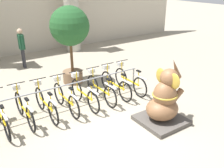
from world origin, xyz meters
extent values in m
plane|color=#9E937F|center=(0.00, 0.00, 0.00)|extent=(60.00, 60.00, 0.00)
cylinder|color=#ADA899|center=(2.34, 7.60, 2.50)|extent=(0.74, 0.74, 5.00)
cylinder|color=gray|center=(1.89, 1.95, 0.38)|extent=(0.05, 0.05, 0.75)
cylinder|color=gray|center=(-0.74, 1.95, 0.75)|extent=(5.37, 0.04, 0.04)
torus|color=black|center=(-2.53, 1.26, 0.35)|extent=(0.05, 0.69, 0.69)
cube|color=yellow|center=(-2.53, 1.79, 0.40)|extent=(0.04, 0.95, 0.04)
cube|color=silver|center=(-2.53, 1.26, 0.71)|extent=(0.06, 0.58, 0.03)
cylinder|color=yellow|center=(-2.53, 1.36, 0.60)|extent=(0.03, 0.03, 0.52)
cube|color=black|center=(-2.53, 1.36, 0.88)|extent=(0.08, 0.18, 0.04)
torus|color=black|center=(-1.94, 2.36, 0.35)|extent=(0.05, 0.69, 0.69)
torus|color=black|center=(-1.94, 1.31, 0.35)|extent=(0.05, 0.69, 0.69)
cube|color=yellow|center=(-1.94, 1.84, 0.40)|extent=(0.04, 0.95, 0.04)
cube|color=silver|center=(-1.94, 1.31, 0.71)|extent=(0.06, 0.58, 0.03)
cylinder|color=yellow|center=(-1.94, 1.41, 0.60)|extent=(0.03, 0.03, 0.52)
cube|color=black|center=(-1.94, 1.41, 0.88)|extent=(0.08, 0.18, 0.04)
cylinder|color=yellow|center=(-1.94, 2.32, 0.66)|extent=(0.03, 0.03, 0.64)
cylinder|color=black|center=(-1.94, 2.32, 0.98)|extent=(0.48, 0.03, 0.03)
cube|color=silver|center=(-1.94, 2.42, 0.84)|extent=(0.20, 0.16, 0.14)
torus|color=black|center=(-1.34, 2.34, 0.35)|extent=(0.05, 0.69, 0.69)
torus|color=black|center=(-1.34, 1.29, 0.35)|extent=(0.05, 0.69, 0.69)
cube|color=yellow|center=(-1.34, 1.82, 0.40)|extent=(0.04, 0.95, 0.04)
cube|color=silver|center=(-1.34, 1.29, 0.71)|extent=(0.06, 0.58, 0.03)
cylinder|color=yellow|center=(-1.34, 1.39, 0.60)|extent=(0.03, 0.03, 0.52)
cube|color=black|center=(-1.34, 1.39, 0.88)|extent=(0.08, 0.18, 0.04)
cylinder|color=yellow|center=(-1.34, 2.30, 0.66)|extent=(0.03, 0.03, 0.64)
cylinder|color=black|center=(-1.34, 2.30, 0.98)|extent=(0.48, 0.03, 0.03)
cube|color=silver|center=(-1.34, 2.40, 0.84)|extent=(0.20, 0.16, 0.14)
torus|color=black|center=(-0.74, 2.33, 0.35)|extent=(0.05, 0.69, 0.69)
torus|color=black|center=(-0.74, 1.28, 0.35)|extent=(0.05, 0.69, 0.69)
cube|color=yellow|center=(-0.74, 1.80, 0.40)|extent=(0.04, 0.95, 0.04)
cube|color=silver|center=(-0.74, 1.28, 0.71)|extent=(0.06, 0.58, 0.03)
cylinder|color=yellow|center=(-0.74, 1.38, 0.60)|extent=(0.03, 0.03, 0.52)
cube|color=black|center=(-0.74, 1.38, 0.88)|extent=(0.08, 0.18, 0.04)
cylinder|color=yellow|center=(-0.74, 2.29, 0.66)|extent=(0.03, 0.03, 0.64)
cylinder|color=black|center=(-0.74, 2.29, 0.98)|extent=(0.48, 0.03, 0.03)
cube|color=silver|center=(-0.74, 2.39, 0.84)|extent=(0.20, 0.16, 0.14)
torus|color=black|center=(-0.15, 2.29, 0.35)|extent=(0.05, 0.69, 0.69)
torus|color=black|center=(-0.15, 1.24, 0.35)|extent=(0.05, 0.69, 0.69)
cube|color=yellow|center=(-0.15, 1.76, 0.40)|extent=(0.04, 0.95, 0.04)
cube|color=silver|center=(-0.15, 1.24, 0.71)|extent=(0.06, 0.58, 0.03)
cylinder|color=yellow|center=(-0.15, 1.34, 0.60)|extent=(0.03, 0.03, 0.52)
cube|color=black|center=(-0.15, 1.34, 0.88)|extent=(0.08, 0.18, 0.04)
cylinder|color=yellow|center=(-0.15, 2.25, 0.66)|extent=(0.03, 0.03, 0.64)
cylinder|color=black|center=(-0.15, 2.25, 0.98)|extent=(0.48, 0.03, 0.03)
cube|color=silver|center=(-0.15, 2.35, 0.84)|extent=(0.20, 0.16, 0.14)
torus|color=black|center=(0.45, 2.30, 0.35)|extent=(0.05, 0.69, 0.69)
torus|color=black|center=(0.45, 1.25, 0.35)|extent=(0.05, 0.69, 0.69)
cube|color=yellow|center=(0.45, 1.78, 0.40)|extent=(0.04, 0.95, 0.04)
cube|color=silver|center=(0.45, 1.25, 0.71)|extent=(0.06, 0.58, 0.03)
cylinder|color=yellow|center=(0.45, 1.35, 0.60)|extent=(0.03, 0.03, 0.52)
cube|color=black|center=(0.45, 1.35, 0.88)|extent=(0.08, 0.18, 0.04)
cylinder|color=yellow|center=(0.45, 2.26, 0.66)|extent=(0.03, 0.03, 0.64)
cylinder|color=black|center=(0.45, 2.26, 0.98)|extent=(0.48, 0.03, 0.03)
cube|color=silver|center=(0.45, 2.36, 0.84)|extent=(0.20, 0.16, 0.14)
torus|color=black|center=(1.04, 2.35, 0.35)|extent=(0.05, 0.69, 0.69)
torus|color=black|center=(1.04, 1.30, 0.35)|extent=(0.05, 0.69, 0.69)
cube|color=yellow|center=(1.04, 1.83, 0.40)|extent=(0.04, 0.95, 0.04)
cube|color=silver|center=(1.04, 1.30, 0.71)|extent=(0.06, 0.58, 0.03)
cylinder|color=yellow|center=(1.04, 1.40, 0.60)|extent=(0.03, 0.03, 0.52)
cube|color=black|center=(1.04, 1.40, 0.88)|extent=(0.08, 0.18, 0.04)
cylinder|color=yellow|center=(1.04, 2.31, 0.66)|extent=(0.03, 0.03, 0.64)
cylinder|color=black|center=(1.04, 2.31, 0.98)|extent=(0.48, 0.03, 0.03)
cube|color=silver|center=(1.04, 2.41, 0.84)|extent=(0.20, 0.16, 0.14)
torus|color=black|center=(1.64, 2.34, 0.35)|extent=(0.05, 0.69, 0.69)
torus|color=black|center=(1.64, 1.29, 0.35)|extent=(0.05, 0.69, 0.69)
cube|color=yellow|center=(1.64, 1.82, 0.40)|extent=(0.04, 0.95, 0.04)
cube|color=silver|center=(1.64, 1.29, 0.71)|extent=(0.06, 0.58, 0.03)
cylinder|color=yellow|center=(1.64, 1.39, 0.60)|extent=(0.03, 0.03, 0.52)
cube|color=black|center=(1.64, 1.39, 0.88)|extent=(0.08, 0.18, 0.04)
cylinder|color=yellow|center=(1.64, 2.30, 0.66)|extent=(0.03, 0.03, 0.64)
cylinder|color=black|center=(1.64, 2.30, 0.98)|extent=(0.48, 0.03, 0.03)
cube|color=silver|center=(1.64, 2.40, 0.84)|extent=(0.20, 0.16, 0.14)
cube|color=#4C4742|center=(1.13, -0.23, 0.06)|extent=(1.18, 1.18, 0.12)
ellipsoid|color=brown|center=(1.13, -0.23, 0.41)|extent=(0.91, 0.80, 0.59)
ellipsoid|color=brown|center=(1.19, -0.23, 0.82)|extent=(0.64, 0.59, 0.75)
sphere|color=brown|center=(1.29, -0.23, 1.27)|extent=(0.48, 0.48, 0.48)
ellipsoid|color=#B79333|center=(1.23, 0.02, 1.27)|extent=(0.08, 0.34, 0.41)
ellipsoid|color=#B79333|center=(1.23, -0.47, 1.27)|extent=(0.08, 0.34, 0.41)
cone|color=brown|center=(1.51, -0.23, 1.48)|extent=(0.41, 0.17, 0.61)
cylinder|color=brown|center=(1.48, -0.09, 0.73)|extent=(0.48, 0.16, 0.43)
cylinder|color=brown|center=(1.48, -0.36, 0.73)|extent=(0.48, 0.16, 0.43)
torus|color=#B79333|center=(1.19, -0.23, 0.82)|extent=(0.67, 0.67, 0.05)
cylinder|color=#28282D|center=(-0.64, 6.45, 0.41)|extent=(0.11, 0.11, 0.83)
cylinder|color=#28282D|center=(-0.64, 6.28, 0.41)|extent=(0.11, 0.11, 0.83)
cube|color=#19472D|center=(-0.64, 6.36, 1.14)|extent=(0.20, 0.32, 0.62)
sphere|color=tan|center=(-0.64, 6.36, 1.58)|extent=(0.22, 0.22, 0.22)
cylinder|color=#19472D|center=(-0.64, 6.56, 1.17)|extent=(0.07, 0.07, 0.56)
cylinder|color=#19472D|center=(-0.64, 6.16, 1.17)|extent=(0.07, 0.07, 0.56)
cylinder|color=brown|center=(0.38, 3.68, 0.22)|extent=(0.73, 0.73, 0.44)
cylinder|color=brown|center=(0.38, 3.68, 1.00)|extent=(0.10, 0.10, 1.11)
sphere|color=#235628|center=(0.38, 3.68, 2.10)|extent=(1.38, 1.38, 1.38)
camera|label=1|loc=(-3.27, -4.33, 3.68)|focal=40.00mm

